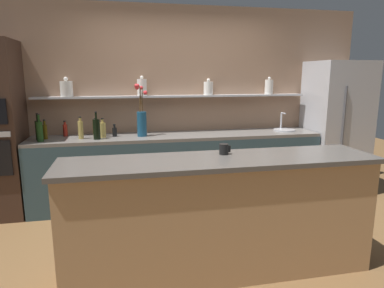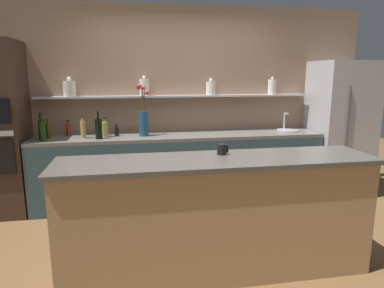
{
  "view_description": "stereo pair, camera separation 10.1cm",
  "coord_description": "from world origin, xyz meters",
  "px_view_note": "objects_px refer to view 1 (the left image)",
  "views": [
    {
      "loc": [
        -0.79,
        -3.13,
        1.7
      ],
      "look_at": [
        -0.06,
        0.37,
        0.97
      ],
      "focal_mm": 32.0,
      "sensor_mm": 36.0,
      "label": 1
    },
    {
      "loc": [
        -0.69,
        -3.15,
        1.7
      ],
      "look_at": [
        -0.06,
        0.37,
        0.97
      ],
      "focal_mm": 32.0,
      "sensor_mm": 36.0,
      "label": 2
    }
  ],
  "objects_px": {
    "bottle_sauce_1": "(115,132)",
    "bottle_oil_7": "(102,129)",
    "sink_fixture": "(284,129)",
    "refrigerator": "(335,128)",
    "bottle_sauce_5": "(65,130)",
    "bottle_wine_8": "(97,129)",
    "bottle_spirit_6": "(103,130)",
    "flower_vase": "(141,119)",
    "bottle_wine_9": "(40,131)",
    "coffee_mug": "(224,149)",
    "bottle_spirit_2": "(81,129)",
    "bottle_oil_0": "(95,129)",
    "bottle_oil_3": "(45,131)",
    "bottle_wine_4": "(38,130)"
  },
  "relations": [
    {
      "from": "sink_fixture",
      "to": "bottle_oil_3",
      "type": "height_order",
      "value": "sink_fixture"
    },
    {
      "from": "sink_fixture",
      "to": "coffee_mug",
      "type": "height_order",
      "value": "sink_fixture"
    },
    {
      "from": "refrigerator",
      "to": "bottle_spirit_2",
      "type": "xyz_separation_m",
      "value": [
        -3.5,
        -0.01,
        0.1
      ]
    },
    {
      "from": "bottle_oil_0",
      "to": "sink_fixture",
      "type": "bearing_deg",
      "value": -1.53
    },
    {
      "from": "sink_fixture",
      "to": "bottle_oil_7",
      "type": "bearing_deg",
      "value": 177.84
    },
    {
      "from": "bottle_sauce_1",
      "to": "bottle_spirit_2",
      "type": "height_order",
      "value": "bottle_spirit_2"
    },
    {
      "from": "bottle_spirit_6",
      "to": "refrigerator",
      "type": "bearing_deg",
      "value": -0.53
    },
    {
      "from": "bottle_spirit_2",
      "to": "bottle_spirit_6",
      "type": "bearing_deg",
      "value": 8.33
    },
    {
      "from": "bottle_wine_8",
      "to": "coffee_mug",
      "type": "height_order",
      "value": "bottle_wine_8"
    },
    {
      "from": "bottle_spirit_2",
      "to": "bottle_wine_9",
      "type": "height_order",
      "value": "bottle_wine_9"
    },
    {
      "from": "bottle_spirit_2",
      "to": "sink_fixture",
      "type": "bearing_deg",
      "value": 1.2
    },
    {
      "from": "bottle_spirit_6",
      "to": "bottle_sauce_5",
      "type": "bearing_deg",
      "value": 157.65
    },
    {
      "from": "bottle_sauce_1",
      "to": "bottle_wine_8",
      "type": "distance_m",
      "value": 0.26
    },
    {
      "from": "bottle_spirit_2",
      "to": "coffee_mug",
      "type": "distance_m",
      "value": 2.07
    },
    {
      "from": "bottle_spirit_6",
      "to": "bottle_oil_0",
      "type": "bearing_deg",
      "value": 137.63
    },
    {
      "from": "bottle_spirit_6",
      "to": "coffee_mug",
      "type": "height_order",
      "value": "bottle_spirit_6"
    },
    {
      "from": "sink_fixture",
      "to": "bottle_wine_4",
      "type": "relative_size",
      "value": 0.91
    },
    {
      "from": "sink_fixture",
      "to": "bottle_wine_8",
      "type": "height_order",
      "value": "bottle_wine_8"
    },
    {
      "from": "flower_vase",
      "to": "bottle_wine_9",
      "type": "relative_size",
      "value": 2.02
    },
    {
      "from": "flower_vase",
      "to": "bottle_wine_4",
      "type": "xyz_separation_m",
      "value": [
        -1.23,
        -0.01,
        -0.1
      ]
    },
    {
      "from": "flower_vase",
      "to": "bottle_spirit_6",
      "type": "xyz_separation_m",
      "value": [
        -0.48,
        0.01,
        -0.12
      ]
    },
    {
      "from": "flower_vase",
      "to": "bottle_sauce_1",
      "type": "bearing_deg",
      "value": 172.41
    },
    {
      "from": "bottle_oil_7",
      "to": "bottle_wine_8",
      "type": "xyz_separation_m",
      "value": [
        -0.06,
        -0.22,
        0.04
      ]
    },
    {
      "from": "bottle_wine_4",
      "to": "sink_fixture",
      "type": "bearing_deg",
      "value": 0.63
    },
    {
      "from": "bottle_sauce_5",
      "to": "bottle_spirit_2",
      "type": "bearing_deg",
      "value": -47.35
    },
    {
      "from": "bottle_wine_4",
      "to": "bottle_wine_9",
      "type": "xyz_separation_m",
      "value": [
        0.04,
        -0.11,
        0.0
      ]
    },
    {
      "from": "sink_fixture",
      "to": "bottle_sauce_5",
      "type": "distance_m",
      "value": 2.95
    },
    {
      "from": "flower_vase",
      "to": "bottle_oil_7",
      "type": "distance_m",
      "value": 0.52
    },
    {
      "from": "refrigerator",
      "to": "bottle_sauce_1",
      "type": "relative_size",
      "value": 11.73
    },
    {
      "from": "bottle_wine_4",
      "to": "bottle_spirit_6",
      "type": "relative_size",
      "value": 1.33
    },
    {
      "from": "bottle_sauce_5",
      "to": "bottle_wine_8",
      "type": "distance_m",
      "value": 0.51
    },
    {
      "from": "bottle_sauce_1",
      "to": "bottle_oil_7",
      "type": "xyz_separation_m",
      "value": [
        -0.15,
        0.08,
        0.03
      ]
    },
    {
      "from": "bottle_sauce_5",
      "to": "bottle_wine_9",
      "type": "xyz_separation_m",
      "value": [
        -0.23,
        -0.32,
        0.04
      ]
    },
    {
      "from": "bottle_spirit_2",
      "to": "bottle_wine_8",
      "type": "xyz_separation_m",
      "value": [
        0.19,
        -0.07,
        0.01
      ]
    },
    {
      "from": "bottle_oil_0",
      "to": "bottle_spirit_2",
      "type": "distance_m",
      "value": 0.21
    },
    {
      "from": "bottle_oil_3",
      "to": "coffee_mug",
      "type": "xyz_separation_m",
      "value": [
        1.77,
        -1.63,
        0.05
      ]
    },
    {
      "from": "refrigerator",
      "to": "flower_vase",
      "type": "distance_m",
      "value": 2.76
    },
    {
      "from": "bottle_oil_7",
      "to": "sink_fixture",
      "type": "bearing_deg",
      "value": -2.16
    },
    {
      "from": "bottle_sauce_1",
      "to": "bottle_sauce_5",
      "type": "distance_m",
      "value": 0.64
    },
    {
      "from": "bottle_sauce_5",
      "to": "bottle_wine_4",
      "type": "bearing_deg",
      "value": -142.17
    },
    {
      "from": "bottle_oil_0",
      "to": "bottle_oil_3",
      "type": "xyz_separation_m",
      "value": [
        -0.59,
        -0.06,
        0.01
      ]
    },
    {
      "from": "bottle_sauce_1",
      "to": "sink_fixture",
      "type": "bearing_deg",
      "value": -0.45
    },
    {
      "from": "bottle_oil_3",
      "to": "coffee_mug",
      "type": "bearing_deg",
      "value": -42.69
    },
    {
      "from": "bottle_oil_7",
      "to": "coffee_mug",
      "type": "distance_m",
      "value": 2.04
    },
    {
      "from": "bottle_spirit_6",
      "to": "bottle_spirit_2",
      "type": "bearing_deg",
      "value": -171.67
    },
    {
      "from": "bottle_spirit_2",
      "to": "bottle_wine_8",
      "type": "bearing_deg",
      "value": -20.98
    },
    {
      "from": "bottle_wine_8",
      "to": "bottle_oil_0",
      "type": "bearing_deg",
      "value": 98.21
    },
    {
      "from": "bottle_oil_0",
      "to": "bottle_wine_4",
      "type": "relative_size",
      "value": 0.72
    },
    {
      "from": "sink_fixture",
      "to": "bottle_oil_7",
      "type": "xyz_separation_m",
      "value": [
        -2.48,
        0.09,
        0.07
      ]
    },
    {
      "from": "bottle_spirit_6",
      "to": "bottle_wine_8",
      "type": "relative_size",
      "value": 0.72
    }
  ]
}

